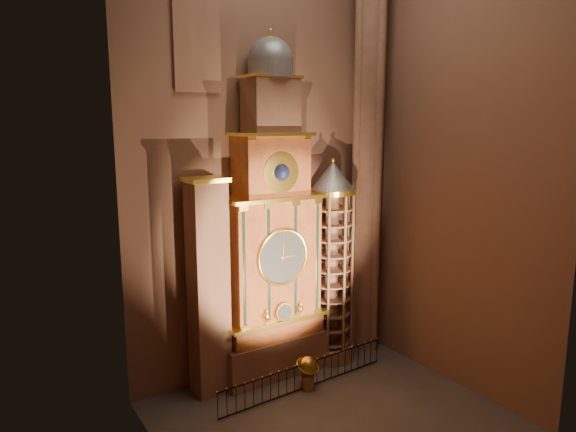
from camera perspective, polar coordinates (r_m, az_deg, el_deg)
floor at (r=23.89m, az=4.92°, el=-21.45°), size 14.00×14.00×0.00m
wall_back at (r=25.36m, az=-3.09°, el=6.75°), size 22.00×0.00×22.00m
wall_left at (r=16.98m, az=-13.56°, el=4.75°), size 0.00×22.00×22.00m
wall_right at (r=25.33m, az=18.00°, el=6.26°), size 0.00×22.00×22.00m
astronomical_clock at (r=25.12m, az=-1.81°, el=-3.26°), size 5.60×2.41×16.70m
portrait_tower at (r=24.04m, az=-8.83°, el=-7.79°), size 1.80×1.60×10.20m
stair_turret at (r=27.19m, az=4.85°, el=-5.31°), size 2.50×2.50×10.80m
gothic_pier at (r=28.13m, az=8.87°, el=6.99°), size 2.04×2.04×22.00m
stained_glass_window at (r=24.13m, az=-10.12°, el=19.54°), size 2.20×0.14×5.20m
celestial_globe at (r=25.53m, az=2.20°, el=-16.69°), size 1.38×1.34×1.64m
iron_railing at (r=25.59m, az=2.01°, el=-17.32°), size 9.42×0.43×1.29m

